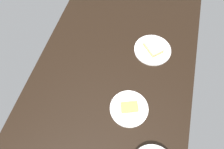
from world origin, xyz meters
The scene contains 3 objects.
dining_table centered at (0.00, 0.00, 2.00)cm, with size 140.13×82.38×4.00cm, color black.
plate_cheese centered at (14.91, 12.39, 5.02)cm, with size 18.22×18.22×3.68cm.
plate_sandwich centered at (-21.60, 17.35, 5.21)cm, with size 20.24×20.24×4.25cm.
Camera 1 is at (48.83, 13.18, 98.50)cm, focal length 33.30 mm.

